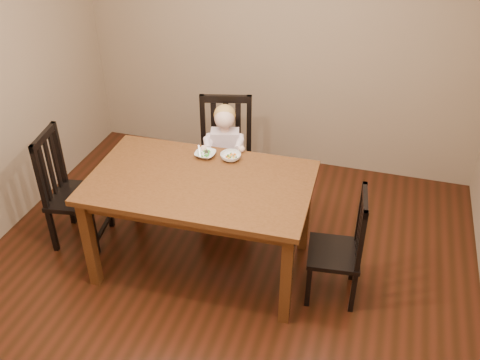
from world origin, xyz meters
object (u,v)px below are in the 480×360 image
(bowl_peas, at_px, (205,154))
(bowl_veg, at_px, (231,157))
(dining_table, at_px, (200,191))
(chair_right, at_px, (341,249))
(chair_child, at_px, (226,161))
(chair_left, at_px, (70,191))
(toddler, at_px, (225,150))

(bowl_peas, relative_size, bowl_veg, 0.99)
(dining_table, distance_m, chair_right, 1.13)
(dining_table, relative_size, chair_child, 1.54)
(chair_left, distance_m, bowl_peas, 1.19)
(chair_child, bearing_deg, bowl_peas, 73.17)
(chair_child, distance_m, bowl_veg, 0.59)
(dining_table, bearing_deg, chair_child, 94.18)
(chair_right, xyz_separation_m, toddler, (-1.13, 0.75, 0.22))
(bowl_veg, bearing_deg, chair_child, 113.17)
(chair_right, bearing_deg, bowl_peas, 67.01)
(chair_right, distance_m, bowl_peas, 1.28)
(bowl_peas, bearing_deg, toddler, 85.61)
(chair_left, bearing_deg, bowl_peas, 96.73)
(chair_right, bearing_deg, chair_child, 48.52)
(toddler, xyz_separation_m, bowl_veg, (0.18, -0.39, 0.19))
(dining_table, distance_m, chair_child, 0.82)
(dining_table, relative_size, bowl_veg, 10.46)
(dining_table, distance_m, bowl_veg, 0.39)
(bowl_peas, distance_m, bowl_veg, 0.21)
(toddler, height_order, bowl_peas, toddler)
(bowl_veg, bearing_deg, toddler, 114.26)
(dining_table, height_order, bowl_peas, bowl_peas)
(chair_child, bearing_deg, toddler, 90.00)
(chair_right, distance_m, toddler, 1.38)
(chair_left, height_order, bowl_veg, chair_left)
(dining_table, height_order, chair_right, chair_right)
(dining_table, height_order, toddler, toddler)
(bowl_veg, bearing_deg, dining_table, -111.07)
(toddler, relative_size, bowl_peas, 3.45)
(chair_child, relative_size, bowl_veg, 6.79)
(chair_child, distance_m, chair_right, 1.40)
(chair_child, height_order, bowl_veg, chair_child)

